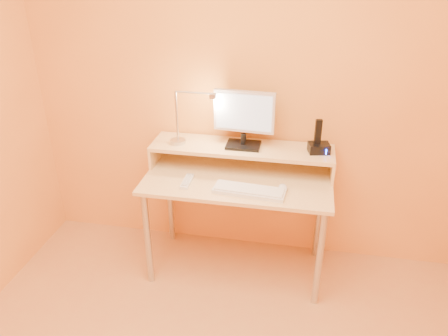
% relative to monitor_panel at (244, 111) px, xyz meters
% --- Properties ---
extents(wall_back, '(3.00, 0.04, 2.50)m').
position_rel_monitor_panel_xyz_m(wall_back, '(-0.01, 0.16, 0.13)').
color(wall_back, '#F8A246').
rests_on(wall_back, floor).
extents(desk_leg_fl, '(0.04, 0.04, 0.69)m').
position_rel_monitor_panel_xyz_m(desk_leg_fl, '(-0.56, -0.41, -0.77)').
color(desk_leg_fl, '#B4B4B4').
rests_on(desk_leg_fl, floor).
extents(desk_leg_fr, '(0.04, 0.04, 0.69)m').
position_rel_monitor_panel_xyz_m(desk_leg_fr, '(0.54, -0.41, -0.77)').
color(desk_leg_fr, '#B4B4B4').
rests_on(desk_leg_fr, floor).
extents(desk_leg_bl, '(0.04, 0.04, 0.69)m').
position_rel_monitor_panel_xyz_m(desk_leg_bl, '(-0.56, 0.09, -0.77)').
color(desk_leg_bl, '#B4B4B4').
rests_on(desk_leg_bl, floor).
extents(desk_leg_br, '(0.04, 0.04, 0.69)m').
position_rel_monitor_panel_xyz_m(desk_leg_br, '(0.54, 0.09, -0.77)').
color(desk_leg_br, '#B4B4B4').
rests_on(desk_leg_br, floor).
extents(desk_lower, '(1.20, 0.60, 0.02)m').
position_rel_monitor_panel_xyz_m(desk_lower, '(-0.01, -0.16, -0.41)').
color(desk_lower, '#EECE82').
rests_on(desk_lower, floor).
extents(shelf_riser_left, '(0.02, 0.30, 0.14)m').
position_rel_monitor_panel_xyz_m(shelf_riser_left, '(-0.60, -0.01, -0.33)').
color(shelf_riser_left, '#EECE82').
rests_on(shelf_riser_left, desk_lower).
extents(shelf_riser_right, '(0.02, 0.30, 0.14)m').
position_rel_monitor_panel_xyz_m(shelf_riser_right, '(0.58, -0.01, -0.33)').
color(shelf_riser_right, '#EECE82').
rests_on(shelf_riser_right, desk_lower).
extents(desk_shelf, '(1.20, 0.30, 0.02)m').
position_rel_monitor_panel_xyz_m(desk_shelf, '(-0.01, -0.01, -0.25)').
color(desk_shelf, '#EECE82').
rests_on(desk_shelf, desk_lower).
extents(monitor_foot, '(0.22, 0.16, 0.02)m').
position_rel_monitor_panel_xyz_m(monitor_foot, '(0.00, -0.01, -0.23)').
color(monitor_foot, black).
rests_on(monitor_foot, desk_shelf).
extents(monitor_neck, '(0.04, 0.04, 0.07)m').
position_rel_monitor_panel_xyz_m(monitor_neck, '(0.00, -0.01, -0.19)').
color(monitor_neck, black).
rests_on(monitor_neck, monitor_foot).
extents(monitor_panel, '(0.39, 0.06, 0.27)m').
position_rel_monitor_panel_xyz_m(monitor_panel, '(0.00, 0.00, 0.00)').
color(monitor_panel, silver).
rests_on(monitor_panel, monitor_neck).
extents(monitor_back, '(0.35, 0.04, 0.23)m').
position_rel_monitor_panel_xyz_m(monitor_back, '(0.00, 0.02, 0.00)').
color(monitor_back, black).
rests_on(monitor_back, monitor_panel).
extents(monitor_screen, '(0.36, 0.03, 0.23)m').
position_rel_monitor_panel_xyz_m(monitor_screen, '(0.00, -0.02, 0.00)').
color(monitor_screen, '#ADC0DE').
rests_on(monitor_screen, monitor_panel).
extents(lamp_base, '(0.10, 0.10, 0.02)m').
position_rel_monitor_panel_xyz_m(lamp_base, '(-0.44, -0.04, -0.23)').
color(lamp_base, '#B4B4B4').
rests_on(lamp_base, desk_shelf).
extents(lamp_post, '(0.01, 0.01, 0.33)m').
position_rel_monitor_panel_xyz_m(lamp_post, '(-0.44, -0.04, -0.05)').
color(lamp_post, '#B4B4B4').
rests_on(lamp_post, lamp_base).
extents(lamp_arm, '(0.24, 0.01, 0.01)m').
position_rel_monitor_panel_xyz_m(lamp_arm, '(-0.32, -0.04, 0.12)').
color(lamp_arm, '#B4B4B4').
rests_on(lamp_arm, lamp_post).
extents(lamp_head, '(0.04, 0.04, 0.03)m').
position_rel_monitor_panel_xyz_m(lamp_head, '(-0.20, -0.04, 0.10)').
color(lamp_head, '#B4B4B4').
rests_on(lamp_head, lamp_arm).
extents(lamp_bulb, '(0.03, 0.03, 0.00)m').
position_rel_monitor_panel_xyz_m(lamp_bulb, '(-0.20, -0.04, 0.09)').
color(lamp_bulb, '#FFEAC6').
rests_on(lamp_bulb, lamp_head).
extents(phone_dock, '(0.15, 0.13, 0.06)m').
position_rel_monitor_panel_xyz_m(phone_dock, '(0.48, -0.01, -0.21)').
color(phone_dock, black).
rests_on(phone_dock, desk_shelf).
extents(phone_handset, '(0.04, 0.03, 0.16)m').
position_rel_monitor_panel_xyz_m(phone_handset, '(0.47, -0.01, -0.10)').
color(phone_handset, black).
rests_on(phone_handset, phone_dock).
extents(phone_led, '(0.01, 0.00, 0.04)m').
position_rel_monitor_panel_xyz_m(phone_led, '(0.53, -0.06, -0.21)').
color(phone_led, '#1F59FF').
rests_on(phone_led, phone_dock).
extents(keyboard, '(0.44, 0.17, 0.02)m').
position_rel_monitor_panel_xyz_m(keyboard, '(0.09, -0.33, -0.39)').
color(keyboard, silver).
rests_on(keyboard, desk_lower).
extents(mouse, '(0.07, 0.10, 0.03)m').
position_rel_monitor_panel_xyz_m(mouse, '(0.29, -0.26, -0.38)').
color(mouse, silver).
rests_on(mouse, desk_lower).
extents(remote_control, '(0.05, 0.18, 0.02)m').
position_rel_monitor_panel_xyz_m(remote_control, '(-0.31, -0.28, -0.39)').
color(remote_control, silver).
rests_on(remote_control, desk_lower).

